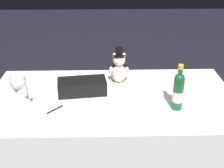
{
  "coord_description": "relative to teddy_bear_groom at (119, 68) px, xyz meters",
  "views": [
    {
      "loc": [
        -0.05,
        -1.87,
        1.79
      ],
      "look_at": [
        0.0,
        0.0,
        0.86
      ],
      "focal_mm": 49.28,
      "sensor_mm": 36.0,
      "label": 1
    }
  ],
  "objects": [
    {
      "name": "champagne_bottle",
      "position": [
        0.36,
        -0.41,
        0.02
      ],
      "size": [
        0.07,
        0.07,
        0.31
      ],
      "color": "#165127",
      "rests_on": "reception_table"
    },
    {
      "name": "signing_pen",
      "position": [
        -0.43,
        -0.41,
        -0.1
      ],
      "size": [
        0.1,
        0.11,
        0.01
      ],
      "color": "black",
      "rests_on": "reception_table"
    },
    {
      "name": "teddy_bear_groom",
      "position": [
        0.0,
        0.0,
        0.0
      ],
      "size": [
        0.15,
        0.14,
        0.28
      ],
      "color": "beige",
      "rests_on": "reception_table"
    },
    {
      "name": "reception_table",
      "position": [
        -0.06,
        -0.24,
        -0.49
      ],
      "size": [
        1.72,
        0.92,
        0.76
      ],
      "primitive_type": "cube",
      "color": "white",
      "rests_on": "ground_plane"
    },
    {
      "name": "teddy_bear_bride",
      "position": [
        -0.65,
        -0.34,
        -0.0
      ],
      "size": [
        0.15,
        0.19,
        0.24
      ],
      "color": "white",
      "rests_on": "reception_table"
    },
    {
      "name": "gift_case_black",
      "position": [
        -0.27,
        -0.18,
        -0.06
      ],
      "size": [
        0.35,
        0.2,
        0.1
      ],
      "color": "black",
      "rests_on": "reception_table"
    }
  ]
}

